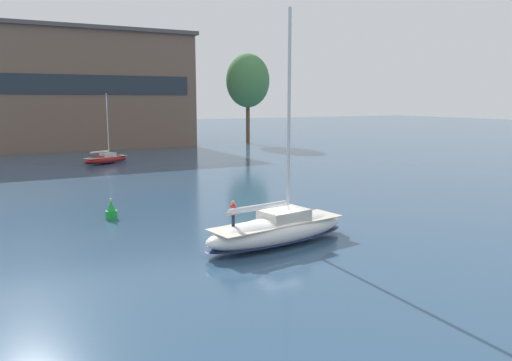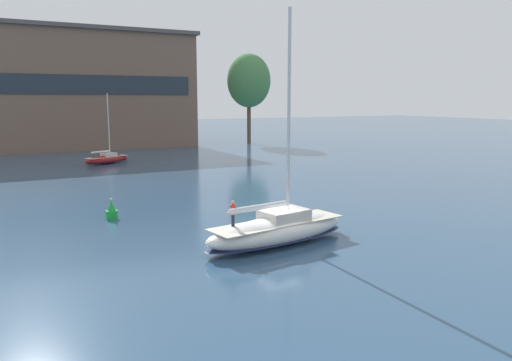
# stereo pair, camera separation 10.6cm
# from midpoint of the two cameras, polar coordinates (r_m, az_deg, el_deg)

# --- Properties ---
(ground_plane) EXTENTS (400.00, 400.00, 0.00)m
(ground_plane) POSITION_cam_midpoint_polar(r_m,az_deg,el_deg) (32.51, 2.38, -7.27)
(ground_plane) COLOR #2D4C6B
(waterfront_building) EXTENTS (38.93, 18.66, 22.28)m
(waterfront_building) POSITION_cam_midpoint_polar(r_m,az_deg,el_deg) (103.91, -18.57, 9.82)
(waterfront_building) COLOR brown
(waterfront_building) RESTS_ON ground
(tree_shore_center) EXTENTS (9.11, 9.11, 18.76)m
(tree_shore_center) POSITION_cam_midpoint_polar(r_m,az_deg,el_deg) (106.57, -0.98, 11.32)
(tree_shore_center) COLOR brown
(tree_shore_center) RESTS_ON ground
(sailboat_main) EXTENTS (11.12, 4.68, 14.80)m
(sailboat_main) POSITION_cam_midpoint_polar(r_m,az_deg,el_deg) (32.25, 2.43, -5.55)
(sailboat_main) COLOR white
(sailboat_main) RESTS_ON ground
(sailboat_moored_near_marina) EXTENTS (7.53, 5.15, 10.16)m
(sailboat_moored_near_marina) POSITION_cam_midpoint_polar(r_m,az_deg,el_deg) (76.00, -16.80, 2.38)
(sailboat_moored_near_marina) COLOR maroon
(sailboat_moored_near_marina) RESTS_ON ground
(channel_buoy) EXTENTS (0.90, 0.90, 1.65)m
(channel_buoy) POSITION_cam_midpoint_polar(r_m,az_deg,el_deg) (40.56, -16.28, -3.36)
(channel_buoy) COLOR green
(channel_buoy) RESTS_ON ground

